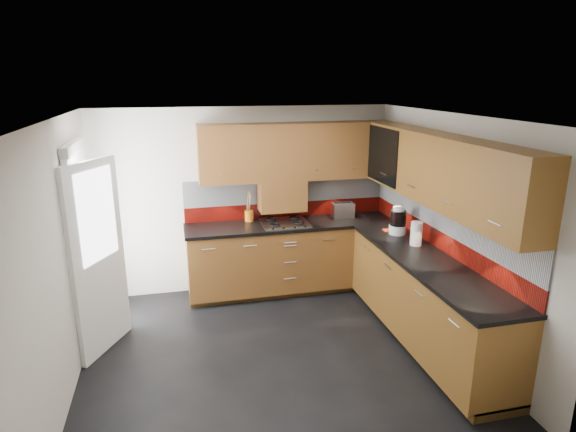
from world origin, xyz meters
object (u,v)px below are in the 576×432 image
object	(u,v)px
gas_hob	(285,223)
utensil_pot	(249,214)
food_processor	(398,222)
toaster	(343,210)

from	to	relation	value
gas_hob	utensil_pot	size ratio (longest dim) A/B	1.47
utensil_pot	food_processor	xyz separation A→B (m)	(1.64, -0.95, 0.06)
food_processor	utensil_pot	bearing A→B (deg)	149.77
toaster	utensil_pot	bearing A→B (deg)	173.74
gas_hob	food_processor	size ratio (longest dim) A/B	1.78
gas_hob	toaster	size ratio (longest dim) A/B	2.04
toaster	food_processor	xyz separation A→B (m)	(0.40, -0.82, 0.05)
food_processor	gas_hob	bearing A→B (deg)	149.56
toaster	food_processor	bearing A→B (deg)	-64.10
gas_hob	toaster	distance (m)	0.83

